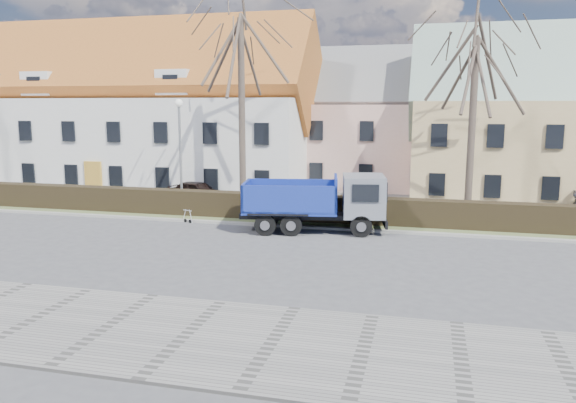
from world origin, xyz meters
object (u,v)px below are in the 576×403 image
(streetlight, at_px, (181,156))
(parked_car_a, at_px, (198,192))
(dump_truck, at_px, (309,202))
(cart_frame, at_px, (184,215))

(streetlight, height_order, parked_car_a, streetlight)
(dump_truck, xyz_separation_m, streetlight, (-7.74, 2.95, 1.72))
(streetlight, bearing_deg, parked_car_a, 96.64)
(cart_frame, bearing_deg, streetlight, 116.79)
(dump_truck, bearing_deg, streetlight, 148.97)
(parked_car_a, bearing_deg, cart_frame, -150.75)
(dump_truck, height_order, streetlight, streetlight)
(dump_truck, relative_size, streetlight, 1.10)
(dump_truck, xyz_separation_m, parked_car_a, (-8.08, 5.92, -0.71))
(dump_truck, distance_m, cart_frame, 6.55)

